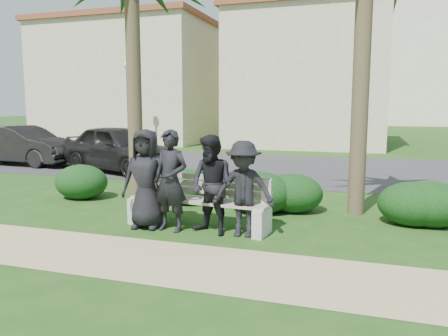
{
  "coord_description": "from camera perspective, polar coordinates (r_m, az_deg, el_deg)",
  "views": [
    {
      "loc": [
        2.11,
        -6.97,
        2.08
      ],
      "look_at": [
        -0.49,
        1.0,
        0.91
      ],
      "focal_mm": 35.0,
      "sensor_mm": 36.0,
      "label": 1
    }
  ],
  "objects": [
    {
      "name": "ground",
      "position": [
        7.58,
        1.19,
        -8.0
      ],
      "size": [
        160.0,
        160.0,
        0.0
      ],
      "primitive_type": "plane",
      "color": "#1F4614",
      "rests_on": "ground"
    },
    {
      "name": "footpath",
      "position": [
        5.96,
        -3.97,
        -12.49
      ],
      "size": [
        30.0,
        1.6,
        0.01
      ],
      "primitive_type": "cube",
      "color": "tan",
      "rests_on": "ground"
    },
    {
      "name": "asphalt_street",
      "position": [
        15.27,
        9.95,
        -0.03
      ],
      "size": [
        160.0,
        8.0,
        0.01
      ],
      "primitive_type": "cube",
      "color": "#2D2D30",
      "rests_on": "ground"
    },
    {
      "name": "stucco_bldg_left",
      "position": [
        28.73,
        -11.58,
        10.91
      ],
      "size": [
        10.4,
        8.4,
        7.3
      ],
      "color": "#C2B991",
      "rests_on": "ground"
    },
    {
      "name": "stucco_bldg_right",
      "position": [
        25.22,
        11.18,
        11.37
      ],
      "size": [
        8.4,
        8.4,
        7.3
      ],
      "color": "#C2B991",
      "rests_on": "ground"
    },
    {
      "name": "street_lamp",
      "position": [
        22.01,
        -12.46,
        9.98
      ],
      "size": [
        0.36,
        0.36,
        4.29
      ],
      "color": "black",
      "rests_on": "ground"
    },
    {
      "name": "park_bench",
      "position": [
        7.62,
        -3.36,
        -4.83
      ],
      "size": [
        2.56,
        0.78,
        0.88
      ],
      "rotation": [
        0.0,
        0.0,
        -0.08
      ],
      "color": "gray",
      "rests_on": "ground"
    },
    {
      "name": "man_a",
      "position": [
        7.63,
        -10.12,
        -1.4
      ],
      "size": [
        0.88,
        0.62,
        1.72
      ],
      "primitive_type": "imported",
      "rotation": [
        0.0,
        0.0,
        0.09
      ],
      "color": "black",
      "rests_on": "ground"
    },
    {
      "name": "man_b",
      "position": [
        7.37,
        -7.0,
        -1.66
      ],
      "size": [
        0.67,
        0.48,
        1.72
      ],
      "primitive_type": "imported",
      "rotation": [
        0.0,
        0.0,
        -0.11
      ],
      "color": "black",
      "rests_on": "ground"
    },
    {
      "name": "man_c",
      "position": [
        7.13,
        -1.58,
        -2.25
      ],
      "size": [
        0.96,
        0.86,
        1.64
      ],
      "primitive_type": "imported",
      "rotation": [
        0.0,
        0.0,
        -0.35
      ],
      "color": "black",
      "rests_on": "ground"
    },
    {
      "name": "man_d",
      "position": [
        7.02,
        2.54,
        -2.76
      ],
      "size": [
        1.04,
        0.65,
        1.56
      ],
      "primitive_type": "imported",
      "rotation": [
        0.0,
        0.0,
        0.07
      ],
      "color": "black",
      "rests_on": "ground"
    },
    {
      "name": "hedge_a",
      "position": [
        10.54,
        -18.14,
        -1.62
      ],
      "size": [
        1.24,
        1.02,
        0.81
      ],
      "primitive_type": "ellipsoid",
      "color": "black",
      "rests_on": "ground"
    },
    {
      "name": "hedge_b",
      "position": [
        9.54,
        -4.96,
        -2.32
      ],
      "size": [
        1.19,
        0.98,
        0.78
      ],
      "primitive_type": "ellipsoid",
      "color": "black",
      "rests_on": "ground"
    },
    {
      "name": "hedge_c",
      "position": [
        8.71,
        4.65,
        -3.08
      ],
      "size": [
        1.29,
        1.07,
        0.84
      ],
      "primitive_type": "ellipsoid",
      "color": "black",
      "rests_on": "ground"
    },
    {
      "name": "hedge_d",
      "position": [
        8.87,
        8.93,
        -3.12
      ],
      "size": [
        1.21,
        1.0,
        0.79
      ],
      "primitive_type": "ellipsoid",
      "color": "black",
      "rests_on": "ground"
    },
    {
      "name": "hedge_e",
      "position": [
        8.48,
        23.48,
        -4.18
      ],
      "size": [
        1.22,
        1.01,
        0.8
      ],
      "primitive_type": "ellipsoid",
      "color": "black",
      "rests_on": "ground"
    },
    {
      "name": "hedge_f",
      "position": [
        8.54,
        25.41,
        -4.14
      ],
      "size": [
        1.25,
        1.03,
        0.81
      ],
      "primitive_type": "ellipsoid",
      "color": "black",
      "rests_on": "ground"
    },
    {
      "name": "car_a",
      "position": [
        14.59,
        -13.42,
        2.52
      ],
      "size": [
        4.83,
        3.31,
        1.53
      ],
      "primitive_type": "imported",
      "rotation": [
        0.0,
        0.0,
        1.2
      ],
      "color": "black",
      "rests_on": "ground"
    },
    {
      "name": "car_b",
      "position": [
        17.57,
        -24.73,
        2.7
      ],
      "size": [
        4.35,
        1.75,
        1.41
      ],
      "primitive_type": "imported",
      "rotation": [
        0.0,
        0.0,
        1.51
      ],
      "color": "black",
      "rests_on": "ground"
    }
  ]
}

